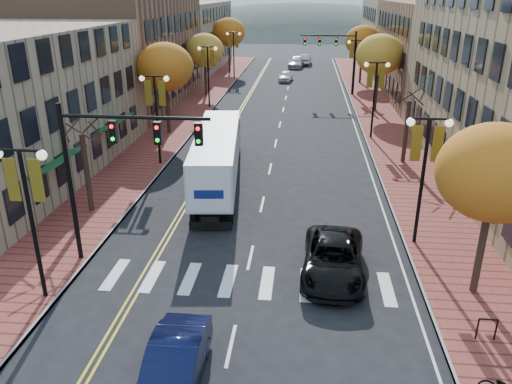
# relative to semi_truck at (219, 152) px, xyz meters

# --- Properties ---
(ground) EXTENTS (200.00, 200.00, 0.00)m
(ground) POSITION_rel_semi_truck_xyz_m (2.91, -12.93, -2.06)
(ground) COLOR black
(ground) RESTS_ON ground
(sidewalk_left) EXTENTS (4.00, 85.00, 0.15)m
(sidewalk_left) POSITION_rel_semi_truck_xyz_m (-6.09, 19.57, -1.99)
(sidewalk_left) COLOR brown
(sidewalk_left) RESTS_ON ground
(sidewalk_right) EXTENTS (4.00, 85.00, 0.15)m
(sidewalk_right) POSITION_rel_semi_truck_xyz_m (11.91, 19.57, -1.99)
(sidewalk_right) COLOR brown
(sidewalk_right) RESTS_ON ground
(building_left_mid) EXTENTS (12.00, 24.00, 11.00)m
(building_left_mid) POSITION_rel_semi_truck_xyz_m (-14.09, 23.07, 3.44)
(building_left_mid) COLOR brown
(building_left_mid) RESTS_ON ground
(building_left_far) EXTENTS (12.00, 26.00, 9.50)m
(building_left_far) POSITION_rel_semi_truck_xyz_m (-14.09, 48.07, 2.69)
(building_left_far) COLOR #9E8966
(building_left_far) RESTS_ON ground
(building_right_mid) EXTENTS (15.00, 24.00, 10.00)m
(building_right_mid) POSITION_rel_semi_truck_xyz_m (21.41, 29.07, 2.94)
(building_right_mid) COLOR brown
(building_right_mid) RESTS_ON ground
(building_right_far) EXTENTS (15.00, 20.00, 11.00)m
(building_right_far) POSITION_rel_semi_truck_xyz_m (21.41, 51.07, 3.44)
(building_right_far) COLOR #9E8966
(building_right_far) RESTS_ON ground
(tree_left_a) EXTENTS (0.28, 0.28, 4.20)m
(tree_left_a) POSITION_rel_semi_truck_xyz_m (-6.09, -4.93, 0.19)
(tree_left_a) COLOR #382619
(tree_left_a) RESTS_ON sidewalk_left
(tree_left_b) EXTENTS (4.48, 4.48, 7.21)m
(tree_left_b) POSITION_rel_semi_truck_xyz_m (-6.09, 11.07, 3.38)
(tree_left_b) COLOR #382619
(tree_left_b) RESTS_ON sidewalk_left
(tree_left_c) EXTENTS (4.16, 4.16, 6.69)m
(tree_left_c) POSITION_rel_semi_truck_xyz_m (-6.09, 27.07, 2.99)
(tree_left_c) COLOR #382619
(tree_left_c) RESTS_ON sidewalk_left
(tree_left_d) EXTENTS (4.61, 4.61, 7.42)m
(tree_left_d) POSITION_rel_semi_truck_xyz_m (-6.09, 45.07, 3.54)
(tree_left_d) COLOR #382619
(tree_left_d) RESTS_ON sidewalk_left
(tree_right_a) EXTENTS (4.16, 4.16, 6.69)m
(tree_right_a) POSITION_rel_semi_truck_xyz_m (11.91, -10.93, 2.99)
(tree_right_a) COLOR #382619
(tree_right_a) RESTS_ON sidewalk_right
(tree_right_b) EXTENTS (0.28, 0.28, 4.20)m
(tree_right_b) POSITION_rel_semi_truck_xyz_m (11.91, 5.07, 0.19)
(tree_right_b) COLOR #382619
(tree_right_b) RESTS_ON sidewalk_right
(tree_right_c) EXTENTS (4.48, 4.48, 7.21)m
(tree_right_c) POSITION_rel_semi_truck_xyz_m (11.91, 21.07, 3.38)
(tree_right_c) COLOR #382619
(tree_right_c) RESTS_ON sidewalk_right
(tree_right_d) EXTENTS (4.35, 4.35, 7.00)m
(tree_right_d) POSITION_rel_semi_truck_xyz_m (11.91, 37.07, 3.23)
(tree_right_d) COLOR #382619
(tree_right_d) RESTS_ON sidewalk_right
(lamp_left_a) EXTENTS (1.96, 0.36, 6.05)m
(lamp_left_a) POSITION_rel_semi_truck_xyz_m (-4.59, -12.93, 2.23)
(lamp_left_a) COLOR black
(lamp_left_a) RESTS_ON ground
(lamp_left_b) EXTENTS (1.96, 0.36, 6.05)m
(lamp_left_b) POSITION_rel_semi_truck_xyz_m (-4.59, 3.07, 2.23)
(lamp_left_b) COLOR black
(lamp_left_b) RESTS_ON ground
(lamp_left_c) EXTENTS (1.96, 0.36, 6.05)m
(lamp_left_c) POSITION_rel_semi_truck_xyz_m (-4.59, 21.07, 2.23)
(lamp_left_c) COLOR black
(lamp_left_c) RESTS_ON ground
(lamp_left_d) EXTENTS (1.96, 0.36, 6.05)m
(lamp_left_d) POSITION_rel_semi_truck_xyz_m (-4.59, 39.07, 2.23)
(lamp_left_d) COLOR black
(lamp_left_d) RESTS_ON ground
(lamp_right_a) EXTENTS (1.96, 0.36, 6.05)m
(lamp_right_a) POSITION_rel_semi_truck_xyz_m (10.41, -6.93, 2.23)
(lamp_right_a) COLOR black
(lamp_right_a) RESTS_ON ground
(lamp_right_b) EXTENTS (1.96, 0.36, 6.05)m
(lamp_right_b) POSITION_rel_semi_truck_xyz_m (10.41, 11.07, 2.23)
(lamp_right_b) COLOR black
(lamp_right_b) RESTS_ON ground
(lamp_right_c) EXTENTS (1.96, 0.36, 6.05)m
(lamp_right_c) POSITION_rel_semi_truck_xyz_m (10.41, 29.07, 2.23)
(lamp_right_c) COLOR black
(lamp_right_c) RESTS_ON ground
(traffic_mast_near) EXTENTS (6.10, 0.35, 7.00)m
(traffic_mast_near) POSITION_rel_semi_truck_xyz_m (-2.57, -9.94, 2.86)
(traffic_mast_near) COLOR black
(traffic_mast_near) RESTS_ON ground
(traffic_mast_far) EXTENTS (6.10, 0.34, 7.00)m
(traffic_mast_far) POSITION_rel_semi_truck_xyz_m (8.39, 29.06, 2.86)
(traffic_mast_far) COLOR black
(traffic_mast_far) RESTS_ON ground
(semi_truck) EXTENTS (3.68, 14.27, 3.53)m
(semi_truck) POSITION_rel_semi_truck_xyz_m (0.00, 0.00, 0.00)
(semi_truck) COLOR black
(semi_truck) RESTS_ON ground
(navy_sedan) EXTENTS (1.61, 4.48, 1.47)m
(navy_sedan) POSITION_rel_semi_truck_xyz_m (1.52, -16.91, -1.33)
(navy_sedan) COLOR black
(navy_sedan) RESTS_ON ground
(black_suv) EXTENTS (2.79, 5.54, 1.50)m
(black_suv) POSITION_rel_semi_truck_xyz_m (6.49, -10.04, -1.31)
(black_suv) COLOR black
(black_suv) RESTS_ON ground
(car_far_white) EXTENTS (1.95, 4.05, 1.33)m
(car_far_white) POSITION_rel_semi_truck_xyz_m (2.41, 38.07, -1.39)
(car_far_white) COLOR white
(car_far_white) RESTS_ON ground
(car_far_silver) EXTENTS (2.58, 5.30, 1.49)m
(car_far_silver) POSITION_rel_semi_truck_xyz_m (3.48, 50.56, -1.32)
(car_far_silver) COLOR #A5A5AC
(car_far_silver) RESTS_ON ground
(car_far_oncoming) EXTENTS (2.17, 4.93, 1.57)m
(car_far_oncoming) POSITION_rel_semi_truck_xyz_m (4.79, 54.37, -1.28)
(car_far_oncoming) COLOR #B1B2B9
(car_far_oncoming) RESTS_ON ground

